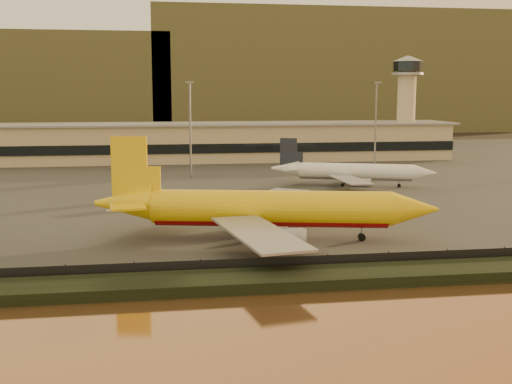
# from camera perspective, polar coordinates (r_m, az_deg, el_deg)

# --- Properties ---
(ground) EXTENTS (900.00, 900.00, 0.00)m
(ground) POSITION_cam_1_polar(r_m,az_deg,el_deg) (93.98, 3.10, -5.14)
(ground) COLOR black
(ground) RESTS_ON ground
(embankment) EXTENTS (320.00, 7.00, 1.40)m
(embankment) POSITION_cam_1_polar(r_m,az_deg,el_deg) (77.84, 5.73, -7.59)
(embankment) COLOR black
(embankment) RESTS_ON ground
(tarmac) EXTENTS (320.00, 220.00, 0.20)m
(tarmac) POSITION_cam_1_polar(r_m,az_deg,el_deg) (186.55, -2.99, 1.84)
(tarmac) COLOR #2D2D2D
(tarmac) RESTS_ON ground
(perimeter_fence) EXTENTS (300.00, 0.05, 2.20)m
(perimeter_fence) POSITION_cam_1_polar(r_m,az_deg,el_deg) (81.40, 5.03, -6.41)
(perimeter_fence) COLOR black
(perimeter_fence) RESTS_ON tarmac
(terminal_building) EXTENTS (202.00, 25.00, 12.60)m
(terminal_building) POSITION_cam_1_polar(r_m,az_deg,el_deg) (215.42, -7.71, 4.34)
(terminal_building) COLOR tan
(terminal_building) RESTS_ON tarmac
(control_tower) EXTENTS (11.20, 11.20, 35.50)m
(control_tower) POSITION_cam_1_polar(r_m,az_deg,el_deg) (237.57, 13.24, 8.32)
(control_tower) COLOR tan
(control_tower) RESTS_ON tarmac
(apron_light_masts) EXTENTS (152.20, 12.20, 25.40)m
(apron_light_masts) POSITION_cam_1_polar(r_m,az_deg,el_deg) (167.86, 2.82, 6.41)
(apron_light_masts) COLOR slate
(apron_light_masts) RESTS_ON tarmac
(distant_hills) EXTENTS (470.00, 160.00, 70.00)m
(distant_hills) POSITION_cam_1_polar(r_m,az_deg,el_deg) (429.29, -9.30, 9.83)
(distant_hills) COLOR brown
(distant_hills) RESTS_ON ground
(dhl_cargo_jet) EXTENTS (52.75, 50.80, 15.86)m
(dhl_cargo_jet) POSITION_cam_1_polar(r_m,az_deg,el_deg) (98.52, 0.75, -1.54)
(dhl_cargo_jet) COLOR yellow
(dhl_cargo_jet) RESTS_ON tarmac
(white_narrowbody_jet) EXTENTS (38.66, 36.62, 11.47)m
(white_narrowbody_jet) POSITION_cam_1_polar(r_m,az_deg,el_deg) (157.67, 8.55, 1.77)
(white_narrowbody_jet) COLOR white
(white_narrowbody_jet) RESTS_ON tarmac
(gse_vehicle_yellow) EXTENTS (4.60, 2.87, 1.92)m
(gse_vehicle_yellow) POSITION_cam_1_polar(r_m,az_deg,el_deg) (119.76, 4.60, -1.56)
(gse_vehicle_yellow) COLOR yellow
(gse_vehicle_yellow) RESTS_ON tarmac
(gse_vehicle_white) EXTENTS (4.09, 2.24, 1.75)m
(gse_vehicle_white) POSITION_cam_1_polar(r_m,az_deg,el_deg) (126.16, -12.22, -1.24)
(gse_vehicle_white) COLOR white
(gse_vehicle_white) RESTS_ON tarmac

